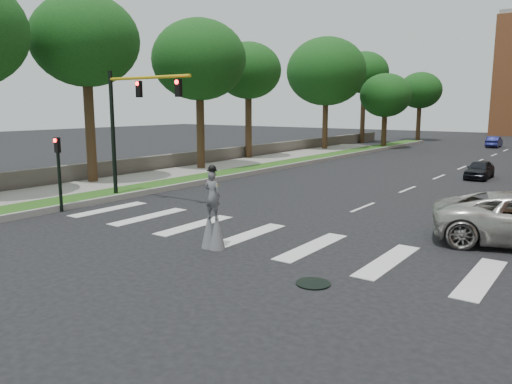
{
  "coord_description": "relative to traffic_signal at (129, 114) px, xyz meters",
  "views": [
    {
      "loc": [
        8.94,
        -12.85,
        4.55
      ],
      "look_at": [
        -0.63,
        0.53,
        1.7
      ],
      "focal_mm": 35.0,
      "sensor_mm": 36.0,
      "label": 1
    }
  ],
  "objects": [
    {
      "name": "car_near",
      "position": [
        12.04,
        17.75,
        -3.57
      ],
      "size": [
        1.39,
        3.42,
        1.16
      ],
      "primitive_type": "imported",
      "rotation": [
        0.0,
        0.0,
        0.0
      ],
      "color": "black",
      "rests_on": "ground"
    },
    {
      "name": "ground_plane",
      "position": [
        9.78,
        -3.0,
        -4.15
      ],
      "size": [
        160.0,
        160.0,
        0.0
      ],
      "primitive_type": "plane",
      "color": "black",
      "rests_on": "ground"
    },
    {
      "name": "stilt_performer",
      "position": [
        8.53,
        -3.97,
        -3.13
      ],
      "size": [
        0.84,
        0.54,
        2.72
      ],
      "rotation": [
        0.0,
        0.0,
        3.2
      ],
      "color": "#382616",
      "rests_on": "ground"
    },
    {
      "name": "tree_1",
      "position": [
        -5.93,
        2.13,
        3.96
      ],
      "size": [
        6.05,
        6.05,
        10.73
      ],
      "color": "#382616",
      "rests_on": "ground"
    },
    {
      "name": "tree_5",
      "position": [
        -6.54,
        41.93,
        4.28
      ],
      "size": [
        5.86,
        5.86,
        10.99
      ],
      "color": "#382616",
      "rests_on": "ground"
    },
    {
      "name": "tree_3",
      "position": [
        -6.59,
        18.44,
        3.22
      ],
      "size": [
        5.5,
        5.5,
        9.77
      ],
      "color": "#382616",
      "rests_on": "ground"
    },
    {
      "name": "traffic_signal",
      "position": [
        0.0,
        0.0,
        0.0
      ],
      "size": [
        5.3,
        0.23,
        6.2
      ],
      "color": "black",
      "rests_on": "ground"
    },
    {
      "name": "tree_2",
      "position": [
        -5.08,
        10.68,
        3.49
      ],
      "size": [
        6.54,
        6.54,
        10.45
      ],
      "color": "#382616",
      "rests_on": "ground"
    },
    {
      "name": "car_mid",
      "position": [
        8.01,
        44.43,
        -3.55
      ],
      "size": [
        1.35,
        3.66,
        1.2
      ],
      "primitive_type": "imported",
      "rotation": [
        0.0,
        0.0,
        3.16
      ],
      "color": "navy",
      "rests_on": "ground"
    },
    {
      "name": "median_curb",
      "position": [
        -0.67,
        17.0,
        -4.01
      ],
      "size": [
        0.2,
        60.0,
        0.28
      ],
      "primitive_type": "cube",
      "color": "#989893",
      "rests_on": "ground"
    },
    {
      "name": "manhole",
      "position": [
        12.78,
        -5.0,
        -4.13
      ],
      "size": [
        0.9,
        0.9,
        0.04
      ],
      "primitive_type": "cylinder",
      "color": "black",
      "rests_on": "ground"
    },
    {
      "name": "stone_wall",
      "position": [
        -7.22,
        19.0,
        -3.6
      ],
      "size": [
        0.5,
        56.0,
        1.1
      ],
      "primitive_type": "cube",
      "color": "#534E47",
      "rests_on": "ground"
    },
    {
      "name": "grass_median",
      "position": [
        -1.72,
        17.0,
        -4.03
      ],
      "size": [
        2.0,
        60.0,
        0.25
      ],
      "primitive_type": "cube",
      "color": "#214D16",
      "rests_on": "ground"
    },
    {
      "name": "tree_4",
      "position": [
        -5.55,
        30.29,
        3.78
      ],
      "size": [
        8.03,
        8.03,
        11.36
      ],
      "color": "#382616",
      "rests_on": "ground"
    },
    {
      "name": "tree_7",
      "position": [
        -2.33,
        50.27,
        2.32
      ],
      "size": [
        5.5,
        5.5,
        8.85
      ],
      "color": "#382616",
      "rests_on": "ground"
    },
    {
      "name": "sidewalk_left",
      "position": [
        -4.72,
        7.0,
        -4.06
      ],
      "size": [
        4.0,
        60.0,
        0.18
      ],
      "primitive_type": "cube",
      "color": "gray",
      "rests_on": "ground"
    },
    {
      "name": "secondary_signal",
      "position": [
        -0.52,
        -3.5,
        -2.2
      ],
      "size": [
        0.25,
        0.21,
        3.23
      ],
      "color": "black",
      "rests_on": "ground"
    },
    {
      "name": "tree_6",
      "position": [
        -1.57,
        36.34,
        1.46
      ],
      "size": [
        5.45,
        5.45,
        7.97
      ],
      "color": "#382616",
      "rests_on": "ground"
    }
  ]
}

